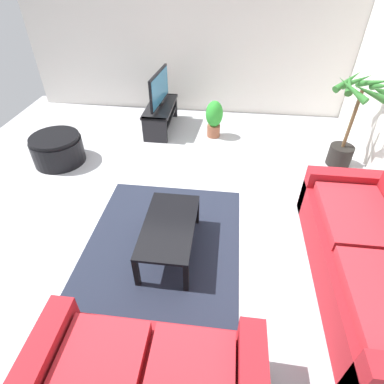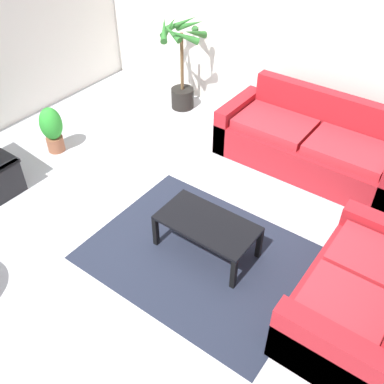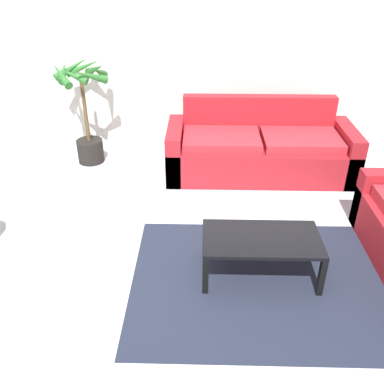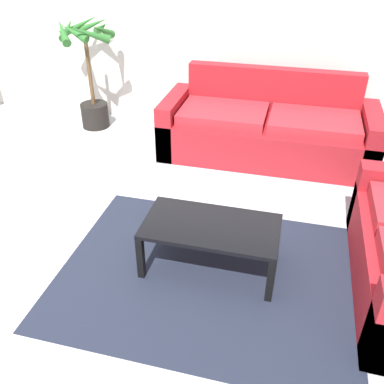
% 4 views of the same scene
% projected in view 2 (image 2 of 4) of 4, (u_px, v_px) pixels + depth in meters
% --- Properties ---
extents(ground_plane, '(6.60, 6.60, 0.00)m').
position_uv_depth(ground_plane, '(132.00, 236.00, 4.66)').
color(ground_plane, '#B2B2B7').
extents(wall_back, '(6.00, 0.06, 2.70)m').
position_uv_depth(wall_back, '(280.00, 29.00, 5.64)').
color(wall_back, silver).
rests_on(wall_back, ground).
extents(couch_main, '(2.29, 0.90, 0.90)m').
position_uv_depth(couch_main, '(311.00, 146.00, 5.44)').
color(couch_main, maroon).
rests_on(couch_main, ground).
extents(couch_loveseat, '(0.90, 1.56, 0.90)m').
position_uv_depth(couch_loveseat, '(362.00, 298.00, 3.70)').
color(couch_loveseat, maroon).
rests_on(couch_loveseat, ground).
extents(coffee_table, '(0.99, 0.53, 0.40)m').
position_uv_depth(coffee_table, '(207.00, 226.00, 4.30)').
color(coffee_table, black).
rests_on(coffee_table, ground).
extents(area_rug, '(2.20, 1.70, 0.01)m').
position_uv_depth(area_rug, '(201.00, 255.00, 4.45)').
color(area_rug, '#1E2333').
rests_on(area_rug, ground).
extents(potted_palm, '(0.75, 0.75, 1.34)m').
position_uv_depth(potted_palm, '(182.00, 66.00, 6.37)').
color(potted_palm, black).
rests_on(potted_palm, ground).
extents(potted_plant_small, '(0.29, 0.29, 0.64)m').
position_uv_depth(potted_plant_small, '(52.00, 128.00, 5.68)').
color(potted_plant_small, brown).
rests_on(potted_plant_small, ground).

